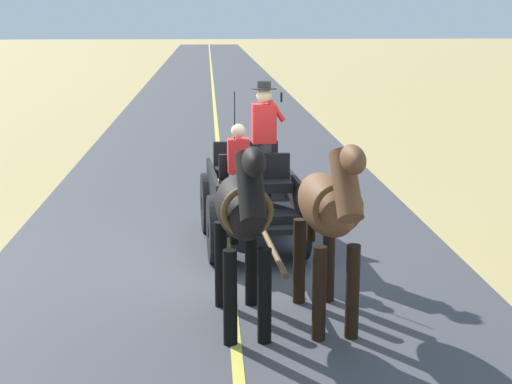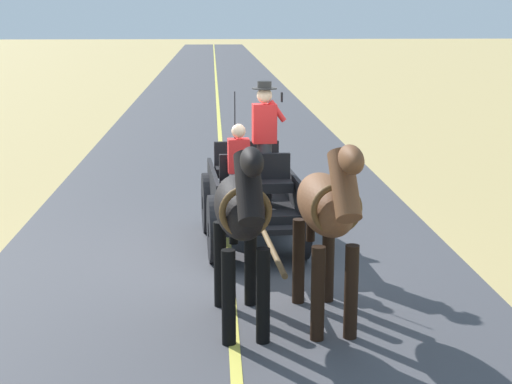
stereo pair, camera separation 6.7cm
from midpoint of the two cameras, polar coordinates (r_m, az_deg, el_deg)
ground_plane at (r=11.00m, az=-2.32°, el=-4.85°), size 200.00×200.00×0.00m
road_surface at (r=11.00m, az=-2.32°, el=-4.83°), size 6.71×160.00×0.01m
road_centre_stripe at (r=11.00m, az=-2.32°, el=-4.81°), size 0.12×160.00×0.00m
horse_drawn_carriage at (r=11.26m, az=-0.49°, el=-0.11°), size 1.56×4.52×2.50m
horse_near_side at (r=8.31m, az=5.24°, el=-1.38°), size 0.68×2.14×2.21m
horse_off_side at (r=8.16m, az=-1.28°, el=-1.60°), size 0.67×2.14×2.21m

